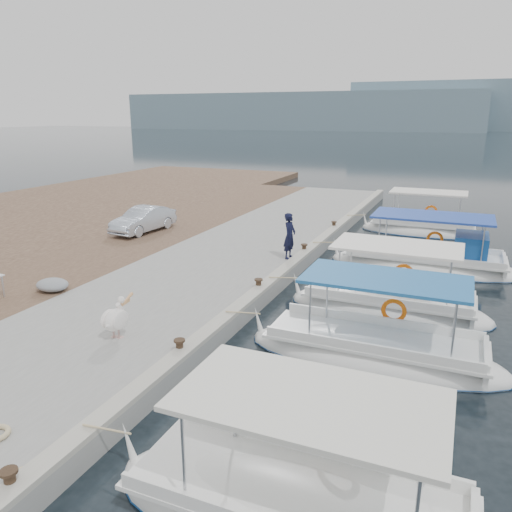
{
  "coord_description": "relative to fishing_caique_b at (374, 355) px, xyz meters",
  "views": [
    {
      "loc": [
        5.67,
        -12.96,
        6.09
      ],
      "look_at": [
        -1.0,
        2.82,
        1.2
      ],
      "focal_mm": 35.0,
      "sensor_mm": 36.0,
      "label": 1
    }
  ],
  "objects": [
    {
      "name": "fishing_caique_e",
      "position": [
        -0.18,
        15.28,
        0.0
      ],
      "size": [
        6.34,
        2.3,
        2.83
      ],
      "color": "white",
      "rests_on": "ground"
    },
    {
      "name": "parked_car",
      "position": [
        -12.68,
        8.03,
        0.98
      ],
      "size": [
        1.61,
        3.79,
        1.22
      ],
      "primitive_type": "imported",
      "rotation": [
        0.0,
        0.0,
        -0.09
      ],
      "color": "silver",
      "rests_on": "cobblestone_strip"
    },
    {
      "name": "mooring_bollards",
      "position": [
        -4.28,
        2.56,
        0.57
      ],
      "size": [
        0.28,
        20.28,
        0.33
      ],
      "color": "black",
      "rests_on": "concrete_quay"
    },
    {
      "name": "fishing_caique_b",
      "position": [
        0.0,
        0.0,
        0.0
      ],
      "size": [
        6.69,
        2.22,
        2.83
      ],
      "color": "white",
      "rests_on": "ground"
    },
    {
      "name": "fisherman",
      "position": [
        -4.53,
        6.38,
        1.29
      ],
      "size": [
        0.49,
        0.7,
        1.84
      ],
      "primitive_type": "imported",
      "rotation": [
        0.0,
        0.0,
        1.49
      ],
      "color": "black",
      "rests_on": "concrete_quay"
    },
    {
      "name": "fishing_caique_c",
      "position": [
        -0.16,
        3.39,
        -0.0
      ],
      "size": [
        6.36,
        2.34,
        2.83
      ],
      "color": "white",
      "rests_on": "ground"
    },
    {
      "name": "fishing_caique_d",
      "position": [
        0.56,
        8.69,
        0.06
      ],
      "size": [
        7.6,
        2.55,
        2.83
      ],
      "color": "white",
      "rests_on": "ground"
    },
    {
      "name": "quay_curb",
      "position": [
        -4.15,
        6.06,
        0.44
      ],
      "size": [
        0.44,
        40.0,
        0.12
      ],
      "primitive_type": "cube",
      "color": "#A7A394",
      "rests_on": "concrete_quay"
    },
    {
      "name": "pelican",
      "position": [
        -6.22,
        -2.35,
        0.9
      ],
      "size": [
        0.53,
        1.31,
        1.01
      ],
      "color": "tan",
      "rests_on": "concrete_quay"
    },
    {
      "name": "ground",
      "position": [
        -3.93,
        1.06,
        -0.12
      ],
      "size": [
        400.0,
        400.0,
        0.0
      ],
      "primitive_type": "plane",
      "color": "black",
      "rests_on": "ground"
    },
    {
      "name": "tarp_bundle",
      "position": [
        -10.43,
        -0.27,
        0.58
      ],
      "size": [
        1.1,
        0.9,
        0.4
      ],
      "primitive_type": "ellipsoid",
      "color": "gray",
      "rests_on": "cobblestone_strip"
    },
    {
      "name": "concrete_quay",
      "position": [
        -6.93,
        6.06,
        0.13
      ],
      "size": [
        6.0,
        40.0,
        0.5
      ],
      "primitive_type": "cube",
      "color": "gray",
      "rests_on": "ground"
    },
    {
      "name": "cobblestone_strip",
      "position": [
        -11.93,
        6.06,
        0.13
      ],
      "size": [
        4.0,
        40.0,
        0.5
      ],
      "primitive_type": "cube",
      "color": "#51382A",
      "rests_on": "ground"
    }
  ]
}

